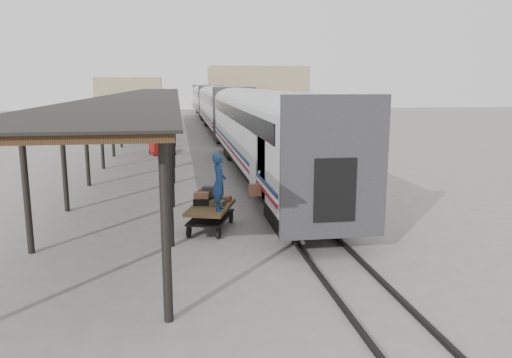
{
  "coord_description": "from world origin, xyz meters",
  "views": [
    {
      "loc": [
        -1.04,
        -16.99,
        4.97
      ],
      "look_at": [
        1.58,
        -0.26,
        1.7
      ],
      "focal_mm": 35.0,
      "sensor_mm": 36.0,
      "label": 1
    }
  ],
  "objects": [
    {
      "name": "ground",
      "position": [
        0.0,
        0.0,
        0.0
      ],
      "size": [
        160.0,
        160.0,
        0.0
      ],
      "primitive_type": "plane",
      "color": "slate",
      "rests_on": "ground"
    },
    {
      "name": "building_far",
      "position": [
        14.0,
        78.0,
        4.0
      ],
      "size": [
        18.0,
        10.0,
        8.0
      ],
      "primitive_type": "cube",
      "color": "tan",
      "rests_on": "ground"
    },
    {
      "name": "suitcase_stack",
      "position": [
        -0.03,
        -0.05,
        1.06
      ],
      "size": [
        1.39,
        1.19,
        0.56
      ],
      "rotation": [
        0.0,
        0.0,
        -0.32
      ],
      "color": "#323335",
      "rests_on": "baggage_cart"
    },
    {
      "name": "canopy",
      "position": [
        -3.4,
        24.0,
        4.0
      ],
      "size": [
        4.9,
        64.3,
        4.15
      ],
      "color": "#422B19",
      "rests_on": "ground"
    },
    {
      "name": "pedestrian",
      "position": [
        -1.66,
        12.54,
        0.84
      ],
      "size": [
        1.07,
        0.73,
        1.69
      ],
      "primitive_type": "imported",
      "rotation": [
        0.0,
        0.0,
        2.79
      ],
      "color": "black",
      "rests_on": "ground"
    },
    {
      "name": "porter",
      "position": [
        0.23,
        -1.1,
        1.8
      ],
      "size": [
        0.53,
        0.73,
        1.87
      ],
      "primitive_type": "imported",
      "rotation": [
        0.0,
        0.0,
        1.45
      ],
      "color": "navy",
      "rests_on": "baggage_cart"
    },
    {
      "name": "building_left",
      "position": [
        -10.0,
        82.0,
        3.0
      ],
      "size": [
        12.0,
        8.0,
        6.0
      ],
      "primitive_type": "cube",
      "color": "tan",
      "rests_on": "ground"
    },
    {
      "name": "luggage_tug",
      "position": [
        -2.56,
        18.47,
        0.55
      ],
      "size": [
        1.22,
        1.55,
        1.2
      ],
      "rotation": [
        0.0,
        0.0,
        0.33
      ],
      "color": "maroon",
      "rests_on": "ground"
    },
    {
      "name": "baggage_cart",
      "position": [
        -0.02,
        -0.45,
        0.65
      ],
      "size": [
        1.94,
        2.67,
        0.86
      ],
      "rotation": [
        0.0,
        0.0,
        -0.32
      ],
      "color": "brown",
      "rests_on": "ground"
    },
    {
      "name": "rails",
      "position": [
        3.2,
        34.0,
        0.06
      ],
      "size": [
        1.54,
        150.0,
        0.12
      ],
      "color": "black",
      "rests_on": "ground"
    },
    {
      "name": "train",
      "position": [
        3.19,
        33.79,
        2.69
      ],
      "size": [
        3.45,
        76.01,
        4.01
      ],
      "color": "silver",
      "rests_on": "ground"
    }
  ]
}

